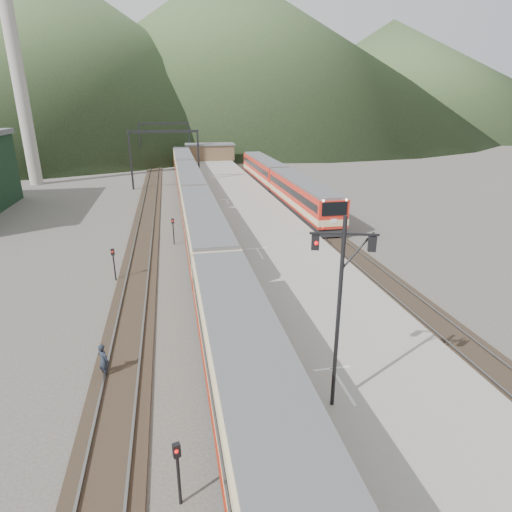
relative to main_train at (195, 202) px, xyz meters
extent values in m
cube|color=black|center=(0.00, 4.32, -1.96)|extent=(2.60, 200.00, 0.12)
cube|color=slate|center=(-0.72, 4.32, -1.86)|extent=(0.10, 200.00, 0.14)
cube|color=slate|center=(0.72, 4.32, -1.86)|extent=(0.10, 200.00, 0.14)
cube|color=black|center=(-5.00, 4.32, -1.96)|extent=(2.60, 200.00, 0.12)
cube|color=slate|center=(-5.72, 4.32, -1.86)|extent=(0.10, 200.00, 0.14)
cube|color=slate|center=(-4.28, 4.32, -1.86)|extent=(0.10, 200.00, 0.14)
cube|color=black|center=(11.50, 4.32, -1.96)|extent=(2.60, 200.00, 0.12)
cube|color=slate|center=(10.78, 4.32, -1.86)|extent=(0.10, 200.00, 0.14)
cube|color=slate|center=(12.22, 4.32, -1.86)|extent=(0.10, 200.00, 0.14)
cube|color=gray|center=(5.60, 2.32, -1.52)|extent=(8.00, 100.00, 1.00)
cube|color=black|center=(-7.50, 19.32, 1.98)|extent=(0.25, 0.25, 8.00)
cube|color=black|center=(1.80, 19.32, 1.98)|extent=(0.25, 0.25, 8.00)
cube|color=black|center=(-2.85, 19.32, 5.78)|extent=(9.30, 0.22, 0.35)
cube|color=black|center=(-7.50, 44.32, 1.98)|extent=(0.25, 0.25, 8.00)
cube|color=black|center=(1.80, 44.32, 1.98)|extent=(0.25, 0.25, 8.00)
cube|color=black|center=(-2.85, 44.32, 5.78)|extent=(9.30, 0.22, 0.35)
cylinder|color=#9E998E|center=(-22.00, 26.32, 12.98)|extent=(1.80, 1.80, 30.00)
cube|color=brown|center=(5.60, 42.32, 0.38)|extent=(9.00, 4.00, 2.80)
cube|color=slate|center=(5.60, 42.32, 1.93)|extent=(9.40, 4.40, 0.30)
cone|color=#2D4120|center=(-40.00, 154.32, 27.98)|extent=(180.00, 180.00, 60.00)
cone|color=#2D4120|center=(30.00, 194.32, 35.48)|extent=(220.00, 220.00, 75.00)
cone|color=#2D4120|center=(110.00, 174.32, 22.98)|extent=(160.00, 160.00, 50.00)
cube|color=#D5BE8A|center=(0.00, -30.37, 0.00)|extent=(2.94, 19.75, 3.59)
cube|color=#D5BE8A|center=(0.00, -10.12, 0.00)|extent=(2.94, 19.75, 3.59)
cube|color=#D5BE8A|center=(0.00, 10.12, 0.00)|extent=(2.94, 19.75, 3.59)
cube|color=#D5BE8A|center=(0.00, 30.37, 0.00)|extent=(2.94, 19.75, 3.59)
cube|color=red|center=(11.50, 0.86, -0.08)|extent=(2.81, 18.86, 3.42)
cube|color=red|center=(11.50, 20.22, -0.08)|extent=(2.81, 18.86, 3.42)
cylinder|color=black|center=(2.99, -30.61, 2.56)|extent=(0.14, 0.14, 7.16)
cube|color=black|center=(2.99, -30.61, 5.54)|extent=(2.13, 0.70, 0.07)
cube|color=black|center=(2.13, -30.35, 5.24)|extent=(0.29, 0.24, 0.50)
cube|color=black|center=(3.86, -30.86, 5.24)|extent=(0.29, 0.24, 0.50)
cylinder|color=black|center=(-2.66, -32.85, -1.02)|extent=(0.10, 0.10, 2.00)
cube|color=black|center=(-2.66, -32.85, 0.03)|extent=(0.25, 0.21, 0.45)
cylinder|color=black|center=(-2.35, -7.06, -1.02)|extent=(0.10, 0.10, 2.00)
cube|color=black|center=(-2.35, -7.06, 0.03)|extent=(0.24, 0.19, 0.45)
cylinder|color=black|center=(-6.45, -14.36, -1.02)|extent=(0.10, 0.10, 2.00)
cube|color=black|center=(-6.45, -14.36, 0.03)|extent=(0.23, 0.17, 0.45)
imported|color=#1C212D|center=(-5.74, -25.65, -1.22)|extent=(0.69, 0.68, 1.60)
camera|label=1|loc=(-2.31, -42.81, 9.46)|focal=30.00mm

